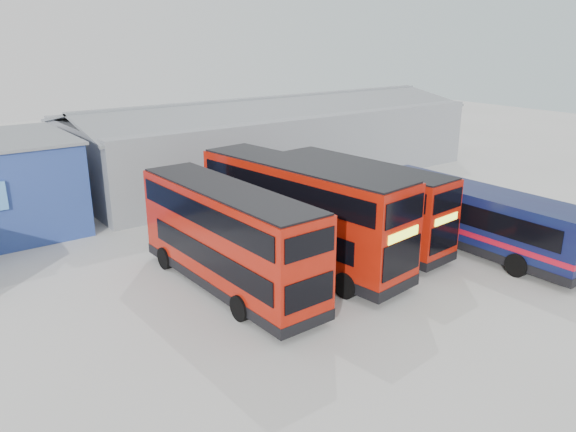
# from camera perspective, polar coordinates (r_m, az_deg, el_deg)

# --- Properties ---
(ground_plane) EXTENTS (120.00, 120.00, 0.00)m
(ground_plane) POSITION_cam_1_polar(r_m,az_deg,el_deg) (24.78, 10.21, -7.14)
(ground_plane) COLOR #ADADA8
(ground_plane) RESTS_ON ground
(maintenance_shed) EXTENTS (30.50, 12.00, 5.89)m
(maintenance_shed) POSITION_cam_1_polar(r_m,az_deg,el_deg) (43.58, -1.54, 7.77)
(maintenance_shed) COLOR gray
(maintenance_shed) RESTS_ON ground
(double_decker_left) EXTENTS (2.91, 10.63, 4.46)m
(double_decker_left) POSITION_cam_1_polar(r_m,az_deg,el_deg) (23.58, -6.10, -2.42)
(double_decker_left) COLOR #A21609
(double_decker_left) RESTS_ON ground
(double_decker_centre) EXTENTS (4.10, 11.66, 4.83)m
(double_decker_centre) POSITION_cam_1_polar(r_m,az_deg,el_deg) (26.06, 1.33, 0.14)
(double_decker_centre) COLOR #A21609
(double_decker_centre) RESTS_ON ground
(double_decker_right) EXTENTS (3.25, 10.19, 4.24)m
(double_decker_right) POSITION_cam_1_polar(r_m,az_deg,el_deg) (28.88, 7.43, 1.19)
(double_decker_right) COLOR #A21609
(double_decker_right) RESTS_ON ground
(single_decker_blue) EXTENTS (2.87, 11.61, 3.14)m
(single_decker_blue) POSITION_cam_1_polar(r_m,az_deg,el_deg) (29.52, 18.48, -0.37)
(single_decker_blue) COLOR #0E1A40
(single_decker_blue) RESTS_ON ground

